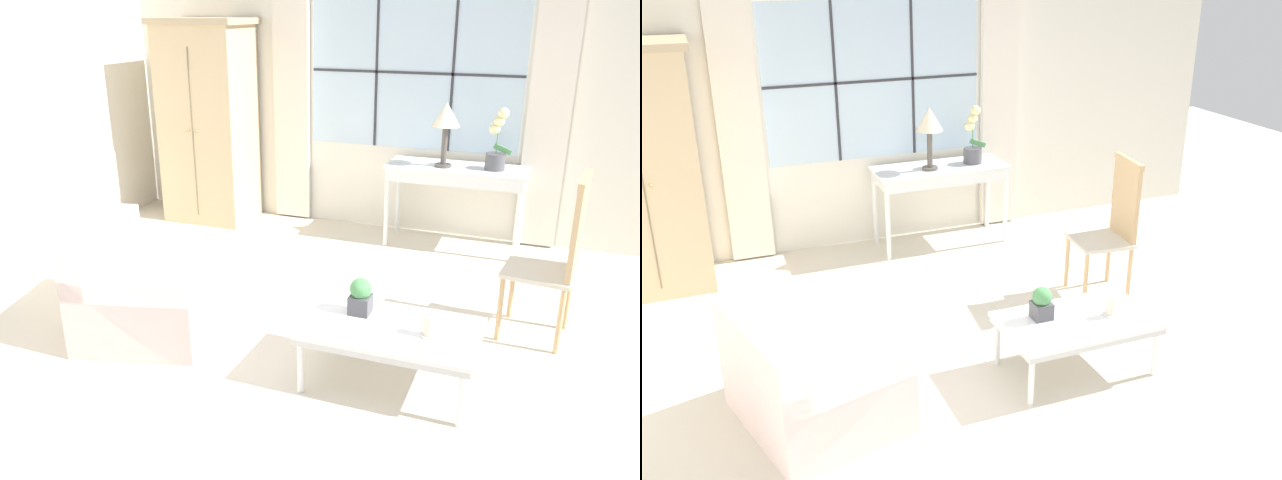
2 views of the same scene
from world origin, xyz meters
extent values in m
plane|color=beige|center=(0.00, 0.00, 0.00)|extent=(14.00, 14.00, 0.00)
cube|color=silver|center=(0.00, 3.03, 1.40)|extent=(7.20, 0.06, 2.80)
cube|color=silver|center=(0.00, 3.00, 1.55)|extent=(2.02, 0.01, 1.42)
cube|color=#2D2D33|center=(-0.36, 2.99, 1.55)|extent=(0.02, 0.02, 1.42)
cube|color=#2D2D33|center=(0.36, 2.99, 1.55)|extent=(0.02, 0.02, 1.42)
cube|color=#2D2D33|center=(0.00, 2.99, 1.55)|extent=(2.02, 0.02, 0.02)
cube|color=silver|center=(-1.24, 2.95, 1.23)|extent=(0.37, 0.06, 2.41)
cube|color=silver|center=(1.24, 2.95, 1.23)|extent=(0.37, 0.06, 2.41)
cube|color=tan|center=(-2.03, 2.64, 0.99)|extent=(0.85, 0.62, 1.97)
cube|color=tan|center=(-2.03, 2.64, 2.00)|extent=(0.93, 0.68, 0.06)
cube|color=#74644C|center=(-2.03, 2.33, 0.95)|extent=(0.01, 0.01, 1.66)
sphere|color=#997F4C|center=(-2.08, 2.32, 0.99)|extent=(0.03, 0.03, 0.03)
sphere|color=#997F4C|center=(-1.98, 2.32, 0.99)|extent=(0.03, 0.03, 0.03)
cube|color=silver|center=(0.51, 2.68, 0.75)|extent=(1.26, 0.52, 0.03)
cube|color=silver|center=(0.51, 2.68, 0.69)|extent=(1.21, 0.50, 0.10)
cylinder|color=silver|center=(-0.08, 2.46, 0.37)|extent=(0.04, 0.04, 0.74)
cylinder|color=silver|center=(1.10, 2.46, 0.37)|extent=(0.04, 0.04, 0.74)
cylinder|color=silver|center=(-0.08, 2.90, 0.37)|extent=(0.04, 0.04, 0.74)
cylinder|color=silver|center=(1.10, 2.90, 0.37)|extent=(0.04, 0.04, 0.74)
cylinder|color=#4C4742|center=(0.39, 2.62, 0.78)|extent=(0.15, 0.15, 0.02)
cylinder|color=#4C4742|center=(0.39, 2.62, 0.96)|extent=(0.05, 0.05, 0.34)
cone|color=beige|center=(0.39, 2.62, 1.24)|extent=(0.25, 0.25, 0.21)
cylinder|color=#4C4C51|center=(0.84, 2.67, 0.84)|extent=(0.18, 0.18, 0.15)
cylinder|color=#47844C|center=(0.84, 2.67, 1.11)|extent=(0.01, 0.01, 0.39)
cube|color=#47844C|center=(0.89, 2.67, 0.96)|extent=(0.16, 0.02, 0.10)
sphere|color=beige|center=(0.81, 2.68, 1.13)|extent=(0.10, 0.10, 0.10)
sphere|color=beige|center=(0.84, 2.68, 1.20)|extent=(0.10, 0.10, 0.10)
sphere|color=beige|center=(0.87, 2.68, 1.27)|extent=(0.10, 0.10, 0.10)
cube|color=beige|center=(-1.16, 0.31, 0.20)|extent=(1.05, 1.17, 0.40)
cube|color=beige|center=(-1.48, 0.23, 0.58)|extent=(0.41, 1.00, 0.34)
cube|color=beige|center=(-1.26, 0.70, 0.27)|extent=(0.85, 0.41, 0.54)
cube|color=beige|center=(-1.06, -0.07, 0.27)|extent=(0.85, 0.41, 0.54)
cube|color=beige|center=(1.32, 1.14, 0.48)|extent=(0.49, 0.49, 0.03)
cube|color=tan|center=(1.52, 1.12, 0.80)|extent=(0.09, 0.41, 0.61)
cube|color=tan|center=(1.52, 1.12, 1.12)|extent=(0.09, 0.43, 0.05)
cylinder|color=tan|center=(1.11, 0.98, 0.23)|extent=(0.04, 0.04, 0.46)
cylinder|color=tan|center=(1.16, 1.35, 0.23)|extent=(0.04, 0.04, 0.46)
cylinder|color=tan|center=(1.49, 0.93, 0.23)|extent=(0.04, 0.04, 0.46)
cylinder|color=tan|center=(1.53, 1.31, 0.23)|extent=(0.04, 0.04, 0.46)
cube|color=silver|center=(0.56, 0.20, 0.38)|extent=(1.02, 0.61, 0.03)
cube|color=beige|center=(0.56, 0.20, 0.35)|extent=(1.00, 0.60, 0.04)
cylinder|color=silver|center=(0.10, -0.06, 0.18)|extent=(0.04, 0.04, 0.37)
cylinder|color=silver|center=(1.02, -0.06, 0.18)|extent=(0.04, 0.04, 0.37)
cylinder|color=silver|center=(0.10, 0.45, 0.18)|extent=(0.04, 0.04, 0.37)
cylinder|color=silver|center=(1.02, 0.45, 0.18)|extent=(0.04, 0.04, 0.37)
cube|color=#4C4C51|center=(0.35, 0.29, 0.45)|extent=(0.13, 0.13, 0.12)
sphere|color=#47844C|center=(0.35, 0.29, 0.55)|extent=(0.13, 0.13, 0.13)
cylinder|color=silver|center=(0.79, 0.16, 0.40)|extent=(0.10, 0.10, 0.01)
cylinder|color=beige|center=(0.79, 0.16, 0.46)|extent=(0.07, 0.07, 0.12)
cylinder|color=black|center=(0.79, 0.16, 0.53)|extent=(0.00, 0.00, 0.01)
camera|label=1|loc=(1.32, -2.94, 2.11)|focal=35.00mm
camera|label=2|loc=(-1.71, -3.40, 2.68)|focal=40.00mm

